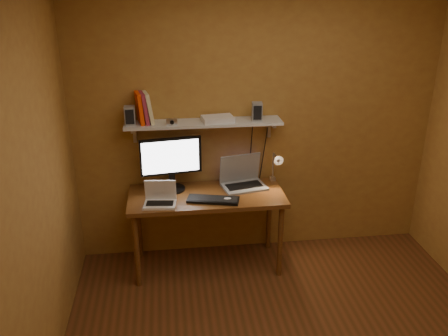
{
  "coord_description": "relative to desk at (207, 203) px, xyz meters",
  "views": [
    {
      "loc": [
        -0.84,
        -2.57,
        2.59
      ],
      "look_at": [
        -0.36,
        1.18,
        1.04
      ],
      "focal_mm": 38.0,
      "sensor_mm": 36.0,
      "label": 1
    }
  ],
  "objects": [
    {
      "name": "room",
      "position": [
        0.51,
        -1.28,
        0.64
      ],
      "size": [
        3.44,
        3.24,
        2.64
      ],
      "color": "brown",
      "rests_on": "ground"
    },
    {
      "name": "desk",
      "position": [
        0.0,
        0.0,
        0.0
      ],
      "size": [
        1.4,
        0.6,
        0.75
      ],
      "color": "brown",
      "rests_on": "ground"
    },
    {
      "name": "wall_shelf",
      "position": [
        0.0,
        0.19,
        0.69
      ],
      "size": [
        1.4,
        0.25,
        0.21
      ],
      "color": "silver",
      "rests_on": "room"
    },
    {
      "name": "monitor",
      "position": [
        -0.3,
        0.14,
        0.37
      ],
      "size": [
        0.55,
        0.26,
        0.5
      ],
      "rotation": [
        0.0,
        0.0,
        0.13
      ],
      "color": "black",
      "rests_on": "desk"
    },
    {
      "name": "laptop",
      "position": [
        0.35,
        0.15,
        0.16
      ],
      "size": [
        0.44,
        0.36,
        0.29
      ],
      "rotation": [
        0.0,
        0.0,
        0.21
      ],
      "color": "gray",
      "rests_on": "desk"
    },
    {
      "name": "netbook",
      "position": [
        -0.41,
        -0.14,
        0.14
      ],
      "size": [
        0.29,
        0.22,
        0.21
      ],
      "rotation": [
        0.0,
        0.0,
        -0.12
      ],
      "color": "white",
      "rests_on": "desk"
    },
    {
      "name": "keyboard",
      "position": [
        0.04,
        -0.14,
        0.1
      ],
      "size": [
        0.47,
        0.26,
        0.02
      ],
      "primitive_type": "cube",
      "rotation": [
        0.0,
        0.0,
        -0.25
      ],
      "color": "black",
      "rests_on": "desk"
    },
    {
      "name": "mouse",
      "position": [
        0.17,
        -0.16,
        0.1
      ],
      "size": [
        0.09,
        0.06,
        0.03
      ],
      "primitive_type": "ellipsoid",
      "rotation": [
        0.0,
        0.0,
        -0.04
      ],
      "color": "white",
      "rests_on": "desk"
    },
    {
      "name": "desk_lamp",
      "position": [
        0.66,
        0.13,
        0.29
      ],
      "size": [
        0.09,
        0.23,
        0.38
      ],
      "color": "silver",
      "rests_on": "desk"
    },
    {
      "name": "speaker_left",
      "position": [
        -0.64,
        0.18,
        0.79
      ],
      "size": [
        0.09,
        0.09,
        0.16
      ],
      "primitive_type": "cube",
      "rotation": [
        0.0,
        0.0,
        0.03
      ],
      "color": "gray",
      "rests_on": "wall_shelf"
    },
    {
      "name": "speaker_right",
      "position": [
        0.48,
        0.18,
        0.79
      ],
      "size": [
        0.1,
        0.1,
        0.16
      ],
      "primitive_type": "cube",
      "rotation": [
        0.0,
        0.0,
        -0.1
      ],
      "color": "gray",
      "rests_on": "wall_shelf"
    },
    {
      "name": "books",
      "position": [
        -0.52,
        0.21,
        0.85
      ],
      "size": [
        0.17,
        0.2,
        0.28
      ],
      "color": "#F43F07",
      "rests_on": "wall_shelf"
    },
    {
      "name": "shelf_camera",
      "position": [
        -0.28,
        0.12,
        0.74
      ],
      "size": [
        0.1,
        0.05,
        0.06
      ],
      "color": "silver",
      "rests_on": "wall_shelf"
    },
    {
      "name": "router",
      "position": [
        0.12,
        0.18,
        0.73
      ],
      "size": [
        0.3,
        0.22,
        0.05
      ],
      "primitive_type": "cube",
      "rotation": [
        0.0,
        0.0,
        0.14
      ],
      "color": "white",
      "rests_on": "wall_shelf"
    }
  ]
}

